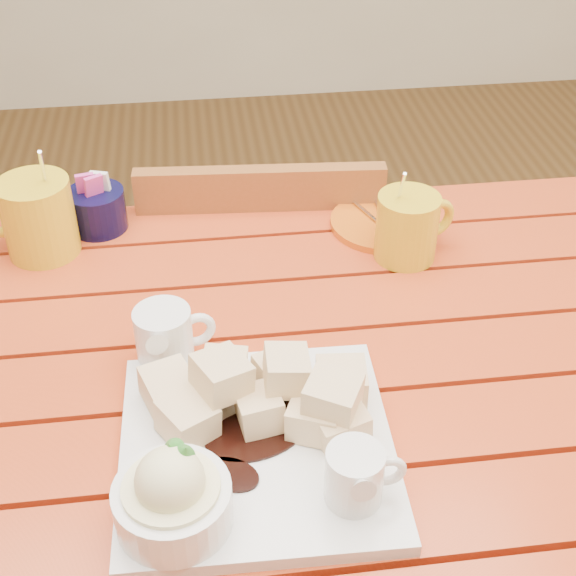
{
  "coord_description": "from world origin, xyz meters",
  "views": [
    {
      "loc": [
        -0.06,
        -0.71,
        1.41
      ],
      "look_at": [
        0.04,
        0.06,
        0.82
      ],
      "focal_mm": 50.0,
      "sensor_mm": 36.0,
      "label": 1
    }
  ],
  "objects": [
    {
      "name": "coffee_mug_left",
      "position": [
        -0.29,
        0.29,
        0.81
      ],
      "size": [
        0.14,
        0.1,
        0.17
      ],
      "rotation": [
        0.0,
        0.0,
        -0.19
      ],
      "color": "gold",
      "rests_on": "table"
    },
    {
      "name": "orange_saucer",
      "position": [
        0.21,
        0.29,
        0.76
      ],
      "size": [
        0.16,
        0.16,
        0.02
      ],
      "rotation": [
        0.0,
        0.0,
        0.18
      ],
      "color": "#D15B12",
      "rests_on": "table"
    },
    {
      "name": "chair_far",
      "position": [
        0.04,
        0.47,
        0.46
      ],
      "size": [
        0.41,
        0.41,
        0.82
      ],
      "rotation": [
        0.0,
        0.0,
        3.07
      ],
      "color": "brown",
      "rests_on": "ground"
    },
    {
      "name": "dessert_plate",
      "position": [
        -0.04,
        -0.15,
        0.78
      ],
      "size": [
        0.29,
        0.29,
        0.12
      ],
      "rotation": [
        0.0,
        0.0,
        -0.03
      ],
      "color": "white",
      "rests_on": "table"
    },
    {
      "name": "sugar_caddy",
      "position": [
        -0.21,
        0.34,
        0.78
      ],
      "size": [
        0.09,
        0.09,
        0.09
      ],
      "color": "black",
      "rests_on": "table"
    },
    {
      "name": "coffee_mug_right",
      "position": [
        0.23,
        0.21,
        0.8
      ],
      "size": [
        0.12,
        0.09,
        0.15
      ],
      "rotation": [
        0.0,
        0.0,
        0.36
      ],
      "color": "gold",
      "rests_on": "table"
    },
    {
      "name": "table",
      "position": [
        0.0,
        0.0,
        0.64
      ],
      "size": [
        1.2,
        0.79,
        0.75
      ],
      "color": "#AD3616",
      "rests_on": "ground"
    },
    {
      "name": "cream_pitcher",
      "position": [
        -0.11,
        0.02,
        0.79
      ],
      "size": [
        0.1,
        0.08,
        0.08
      ],
      "rotation": [
        0.0,
        0.0,
        0.24
      ],
      "color": "white",
      "rests_on": "table"
    }
  ]
}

